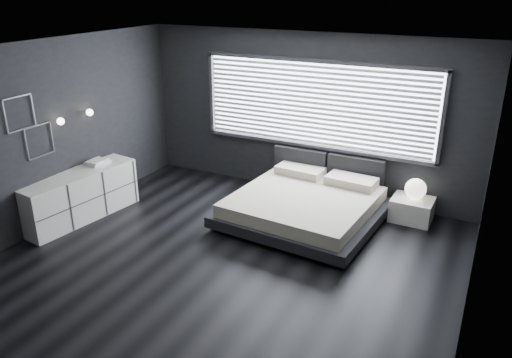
% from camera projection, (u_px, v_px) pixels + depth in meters
% --- Properties ---
extents(room, '(6.04, 6.00, 2.80)m').
position_uv_depth(room, '(226.00, 165.00, 6.30)').
color(room, black).
rests_on(room, ground).
extents(window, '(4.14, 0.09, 1.52)m').
position_uv_depth(window, '(316.00, 105.00, 8.38)').
color(window, white).
rests_on(window, ground).
extents(headboard, '(1.96, 0.16, 0.52)m').
position_uv_depth(headboard, '(327.00, 167.00, 8.60)').
color(headboard, black).
rests_on(headboard, ground).
extents(sconce_near, '(0.18, 0.11, 0.11)m').
position_uv_depth(sconce_near, '(60.00, 121.00, 7.47)').
color(sconce_near, silver).
rests_on(sconce_near, ground).
extents(sconce_far, '(0.18, 0.11, 0.11)m').
position_uv_depth(sconce_far, '(90.00, 112.00, 7.97)').
color(sconce_far, silver).
rests_on(sconce_far, ground).
extents(wall_art_upper, '(0.01, 0.48, 0.48)m').
position_uv_depth(wall_art_upper, '(20.00, 113.00, 6.92)').
color(wall_art_upper, '#47474C').
rests_on(wall_art_upper, ground).
extents(wall_art_lower, '(0.01, 0.48, 0.48)m').
position_uv_depth(wall_art_lower, '(40.00, 141.00, 7.30)').
color(wall_art_lower, '#47474C').
rests_on(wall_art_lower, ground).
extents(bed, '(2.43, 2.34, 0.59)m').
position_uv_depth(bed, '(305.00, 205.00, 7.84)').
color(bed, black).
rests_on(bed, ground).
extents(nightstand, '(0.64, 0.54, 0.37)m').
position_uv_depth(nightstand, '(412.00, 209.00, 7.91)').
color(nightstand, white).
rests_on(nightstand, ground).
extents(orb_lamp, '(0.33, 0.33, 0.33)m').
position_uv_depth(orb_lamp, '(416.00, 189.00, 7.80)').
color(orb_lamp, white).
rests_on(orb_lamp, nightstand).
extents(dresser, '(0.80, 1.98, 0.77)m').
position_uv_depth(dresser, '(80.00, 196.00, 7.92)').
color(dresser, white).
rests_on(dresser, ground).
extents(book_stack, '(0.30, 0.38, 0.07)m').
position_uv_depth(book_stack, '(97.00, 162.00, 8.14)').
color(book_stack, silver).
rests_on(book_stack, dresser).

